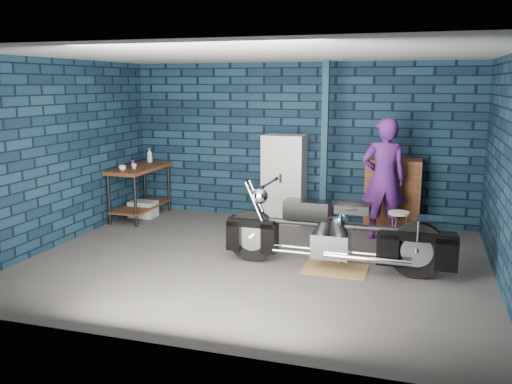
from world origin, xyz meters
TOP-DOWN VIEW (x-y plane):
  - ground at (0.00, 0.00)m, footprint 6.00×6.00m
  - room_walls at (0.00, 0.55)m, footprint 6.02×5.01m
  - support_post at (0.55, 1.95)m, footprint 0.10×0.10m
  - workbench at (-2.68, 1.75)m, footprint 0.60×1.40m
  - drip_mat at (1.07, 0.01)m, footprint 0.82×0.62m
  - motorcycle at (1.07, 0.01)m, footprint 2.50×0.71m
  - person at (1.52, 1.66)m, footprint 0.76×0.59m
  - storage_bin at (-2.66, 1.79)m, footprint 0.46×0.32m
  - locker at (-0.18, 2.23)m, footprint 0.70×0.50m
  - tool_chest at (1.63, 2.23)m, footprint 0.87×0.48m
  - shop_stool at (1.78, 1.17)m, footprint 0.33×0.33m
  - cup_a at (-2.74, 1.29)m, footprint 0.15×0.15m
  - cup_b at (-2.65, 1.51)m, footprint 0.11×0.11m
  - mug_purple at (-2.86, 1.84)m, footprint 0.08×0.08m
  - bottle at (-2.77, 2.30)m, footprint 0.12×0.12m

SIDE VIEW (x-z plane):
  - ground at x=0.00m, z-range 0.00..0.00m
  - drip_mat at x=1.07m, z-range 0.00..0.01m
  - storage_bin at x=-2.66m, z-range 0.00..0.28m
  - shop_stool at x=1.78m, z-range 0.00..0.54m
  - workbench at x=-2.68m, z-range 0.00..0.91m
  - motorcycle at x=1.07m, z-range 0.00..1.10m
  - tool_chest at x=1.63m, z-range 0.00..1.15m
  - locker at x=-0.18m, z-range 0.00..1.50m
  - person at x=1.52m, z-range 0.00..1.86m
  - cup_b at x=-2.65m, z-range 0.91..1.00m
  - cup_a at x=-2.74m, z-range 0.91..1.00m
  - mug_purple at x=-2.86m, z-range 0.91..1.01m
  - bottle at x=-2.77m, z-range 0.91..1.17m
  - support_post at x=0.55m, z-range 0.00..2.70m
  - room_walls at x=0.00m, z-range 0.55..3.26m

